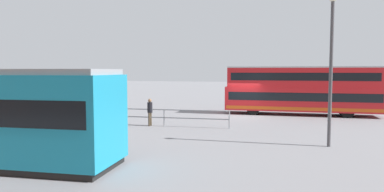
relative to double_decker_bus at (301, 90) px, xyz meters
name	(u,v)px	position (x,y,z in m)	size (l,w,h in m)	color
ground_plane	(242,116)	(4.32, 2.12, -1.96)	(160.00, 160.00, 0.00)	gray
double_decker_bus	(301,90)	(0.00, 0.00, 0.00)	(11.86, 2.97, 3.81)	red
pedestrian_near_railing	(150,110)	(9.21, 8.49, -0.97)	(0.32, 0.36, 1.72)	#4C3F2D
pedestrian_railing	(164,115)	(8.28, 8.42, -1.22)	(8.23, 0.77, 1.08)	gray
info_sign	(110,98)	(12.51, 7.63, -0.33)	(1.08, 0.15, 2.37)	slate
street_lamp	(331,58)	(-1.10, 11.63, 2.08)	(0.36, 0.36, 6.92)	#4C4C51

